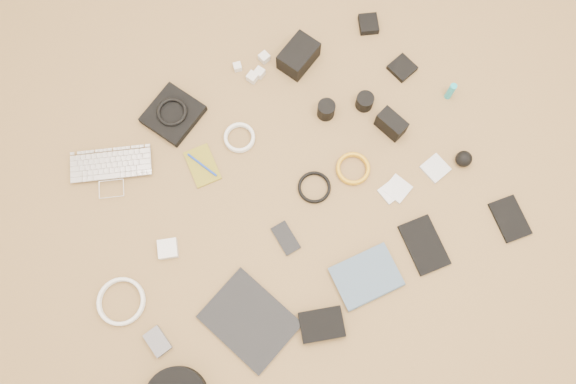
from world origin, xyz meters
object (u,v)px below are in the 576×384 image
paperback (377,298)px  tablet (250,320)px  phone (286,238)px  laptop (112,175)px  dslr_camera (299,56)px

paperback → tablet: bearing=74.6°
tablet → phone: bearing=18.1°
tablet → paperback: bearing=-39.1°
tablet → phone: size_ratio=2.55×
tablet → phone: (0.24, 0.17, -0.00)m
tablet → phone: tablet is taller
laptop → phone: laptop is taller
laptop → tablet: 0.69m
laptop → dslr_camera: bearing=27.8°
tablet → paperback: paperback is taller
laptop → dslr_camera: 0.79m
tablet → dslr_camera: bearing=31.6°
laptop → tablet: size_ratio=1.02×
laptop → paperback: 1.00m
tablet → paperback: 0.42m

